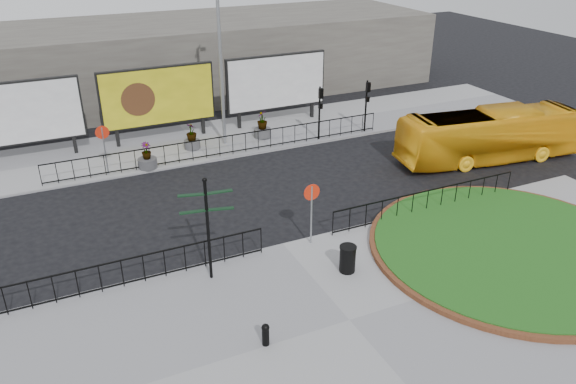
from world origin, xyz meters
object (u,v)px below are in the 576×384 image
bus (489,135)px  planter_c (262,127)px  lamp_post (221,58)px  planter_b (192,139)px  planter_a (147,159)px  litter_bin (348,259)px  billboard_mid (158,97)px  fingerpost_sign (207,219)px  bollard (266,333)px

bus → planter_c: size_ratio=6.25×
lamp_post → planter_b: lamp_post is taller
planter_a → planter_c: size_ratio=0.86×
litter_bin → planter_a: planter_a is taller
billboard_mid → bus: billboard_mid is taller
bus → planter_b: size_ratio=6.81×
fingerpost_sign → litter_bin: bearing=-5.6°
bus → planter_c: bus is taller
litter_bin → planter_a: 12.81m
billboard_mid → planter_c: 5.91m
bus → planter_b: 15.48m
bus → bollard: bearing=126.1°
lamp_post → planter_a: lamp_post is taller
lamp_post → planter_c: bearing=-0.0°
bollard → litter_bin: bearing=29.3°
bollard → planter_a: planter_a is taller
billboard_mid → bollard: (-1.28, -17.89, -2.08)m
planter_c → billboard_mid: bearing=159.4°
planter_b → lamp_post: bearing=0.0°
bollard → planter_b: bearing=81.3°
fingerpost_sign → bollard: 4.37m
litter_bin → planter_b: bearing=96.8°
billboard_mid → litter_bin: bearing=-79.9°
bus → planter_b: bearing=68.9°
bus → planter_b: (-13.42, 7.69, -0.67)m
bollard → planter_c: size_ratio=0.47×
planter_a → planter_b: 3.18m
litter_bin → planter_b: (-1.64, 13.63, 0.05)m
planter_b → bus: bearing=-29.8°
billboard_mid → planter_b: (1.16, -1.97, -1.93)m
lamp_post → litter_bin: bearing=-90.9°
planter_a → lamp_post: bearing=19.2°
bus → planter_b: bus is taller
billboard_mid → litter_bin: billboard_mid is taller
lamp_post → planter_b: size_ratio=6.51×
lamp_post → planter_a: bearing=-160.8°
lamp_post → planter_c: size_ratio=5.98×
bollard → planter_b: 16.11m
planter_c → lamp_post: bearing=180.0°
bus → planter_a: 17.29m
fingerpost_sign → planter_a: size_ratio=2.85×
billboard_mid → fingerpost_sign: size_ratio=1.63×
planter_a → planter_b: bearing=30.3°
bollard → fingerpost_sign: bearing=95.6°
bollard → bus: size_ratio=0.08×
billboard_mid → fingerpost_sign: 14.07m
litter_bin → bollard: bearing=-150.7°
billboard_mid → bus: (14.58, -9.66, -1.25)m
planter_c → planter_a: bearing=-166.8°
lamp_post → fingerpost_sign: lamp_post is taller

